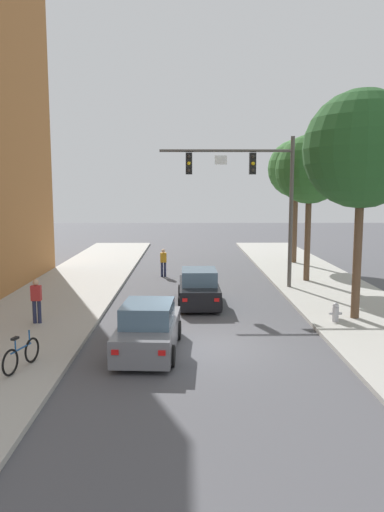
% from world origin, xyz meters
% --- Properties ---
extents(ground_plane, '(120.00, 120.00, 0.00)m').
position_xyz_m(ground_plane, '(0.00, 0.00, 0.00)').
color(ground_plane, '#4C4C51').
extents(sidewalk_left, '(5.00, 60.00, 0.15)m').
position_xyz_m(sidewalk_left, '(-6.50, 0.00, 0.07)').
color(sidewalk_left, '#A8A59E').
rests_on(sidewalk_left, ground).
extents(traffic_signal_mast, '(6.65, 0.38, 7.50)m').
position_xyz_m(traffic_signal_mast, '(2.72, 9.03, 5.35)').
color(traffic_signal_mast, '#514C47').
rests_on(traffic_signal_mast, sidewalk_right).
extents(car_lead_black, '(1.87, 4.26, 1.60)m').
position_xyz_m(car_lead_black, '(-0.09, 5.75, 0.72)').
color(car_lead_black, black).
rests_on(car_lead_black, ground).
extents(car_following_grey, '(2.01, 4.32, 1.60)m').
position_xyz_m(car_following_grey, '(-1.83, -0.63, 0.72)').
color(car_following_grey, slate).
rests_on(car_following_grey, ground).
extents(pedestrian_sidewalk_left_walker, '(0.36, 0.22, 1.64)m').
position_xyz_m(pedestrian_sidewalk_left_walker, '(-6.16, 2.24, 1.06)').
color(pedestrian_sidewalk_left_walker, '#232847').
rests_on(pedestrian_sidewalk_left_walker, sidewalk_left).
extents(pedestrian_crossing_road, '(0.36, 0.22, 1.64)m').
position_xyz_m(pedestrian_crossing_road, '(-1.98, 12.84, 0.91)').
color(pedestrian_crossing_road, '#232847').
rests_on(pedestrian_crossing_road, ground).
extents(bicycle_leaning, '(0.49, 1.73, 0.98)m').
position_xyz_m(bicycle_leaning, '(-5.18, -2.46, 0.54)').
color(bicycle_leaning, black).
rests_on(bicycle_leaning, sidewalk_left).
extents(fire_hydrant, '(0.48, 0.24, 0.72)m').
position_xyz_m(fire_hydrant, '(4.94, 2.33, 0.51)').
color(fire_hydrant, '#B2B2B7').
rests_on(fire_hydrant, sidewalk_right).
extents(street_tree_nearest, '(4.36, 4.36, 8.55)m').
position_xyz_m(street_tree_nearest, '(5.85, 2.88, 6.50)').
color(street_tree_nearest, brown).
rests_on(street_tree_nearest, sidewalk_right).
extents(street_tree_second, '(3.63, 3.63, 7.78)m').
position_xyz_m(street_tree_second, '(5.91, 10.80, 6.08)').
color(street_tree_second, brown).
rests_on(street_tree_second, sidewalk_right).
extents(street_tree_third, '(3.80, 3.80, 8.20)m').
position_xyz_m(street_tree_third, '(6.69, 17.45, 6.42)').
color(street_tree_third, brown).
rests_on(street_tree_third, sidewalk_right).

